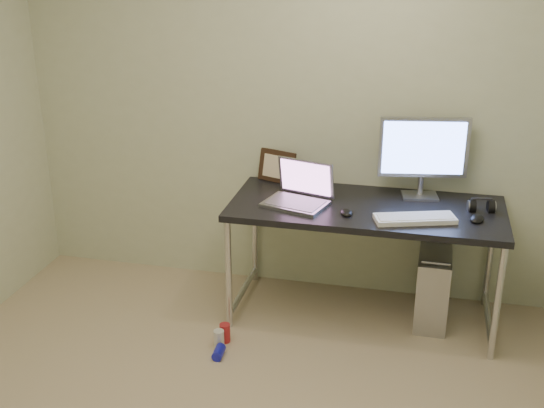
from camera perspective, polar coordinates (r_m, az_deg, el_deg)
The scene contains 16 objects.
wall_back at distance 4.39m, azimuth 1.21°, elevation 8.25°, with size 3.50×0.02×2.50m, color beige.
desk at distance 4.15m, azimuth 7.85°, elevation -1.12°, with size 1.63×0.71×0.75m.
tower_computer at distance 4.37m, azimuth 13.29°, elevation -6.70°, with size 0.20×0.45×0.49m.
cable_a at distance 4.53m, azimuth 12.88°, elevation -3.27°, with size 0.01×0.01×0.70m, color black.
cable_b at distance 4.52m, azimuth 14.00°, elevation -3.69°, with size 0.01×0.01×0.72m, color black.
can_red at distance 4.13m, azimuth -3.96°, elevation -10.71°, with size 0.06×0.06×0.12m, color #B02128.
can_white at distance 4.08m, azimuth -4.46°, elevation -11.20°, with size 0.06×0.06×0.11m, color silver.
can_blue at distance 4.01m, azimuth -4.48°, elevation -12.27°, with size 0.06×0.06×0.11m, color #1A1CC6.
laptop at distance 4.11m, azimuth 2.31°, elevation 0.89°, with size 0.43×0.38×0.25m.
monitor at distance 4.23m, azimuth 12.56°, elevation 4.34°, with size 0.54×0.19×0.50m.
keyboard at distance 3.94m, azimuth 11.87°, elevation -1.21°, with size 0.46×0.15×0.03m, color white.
mouse_right at distance 4.03m, azimuth 16.76°, elevation -1.08°, with size 0.08×0.12×0.04m, color black.
mouse_left at distance 3.97m, azimuth 6.26°, elevation -0.61°, with size 0.07×0.11×0.04m, color black.
headphones at distance 4.18m, azimuth 17.11°, elevation -0.19°, with size 0.16×0.09×0.10m.
picture_frame at distance 4.45m, azimuth 0.41°, elevation 3.18°, with size 0.26×0.03×0.21m, color black.
webcam at distance 4.37m, azimuth 3.29°, elevation 2.44°, with size 0.04×0.04×0.11m.
Camera 1 is at (0.88, -2.43, 2.25)m, focal length 45.00 mm.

